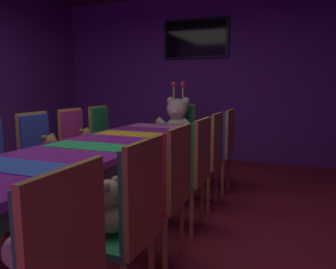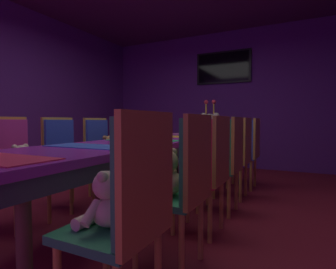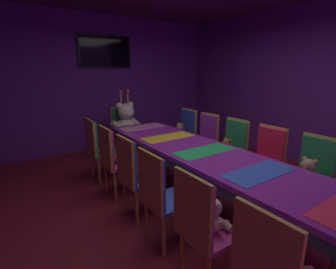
% 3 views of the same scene
% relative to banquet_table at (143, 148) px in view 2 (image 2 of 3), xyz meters
% --- Properties ---
extents(ground_plane, '(7.90, 7.90, 0.00)m').
position_rel_banquet_table_xyz_m(ground_plane, '(0.00, 0.00, -0.66)').
color(ground_plane, maroon).
extents(wall_back, '(5.20, 0.12, 2.80)m').
position_rel_banquet_table_xyz_m(wall_back, '(0.00, 3.20, 0.74)').
color(wall_back, '#59267F').
rests_on(wall_back, ground_plane).
extents(banquet_table, '(0.90, 3.66, 0.75)m').
position_rel_banquet_table_xyz_m(banquet_table, '(0.00, 0.00, 0.00)').
color(banquet_table, purple).
rests_on(banquet_table, ground_plane).
extents(chair_left_1, '(0.42, 0.41, 0.98)m').
position_rel_banquet_table_xyz_m(chair_left_1, '(-0.85, -0.89, -0.06)').
color(chair_left_1, '#CC338C').
rests_on(chair_left_1, ground_plane).
extents(teddy_left_1, '(0.23, 0.30, 0.28)m').
position_rel_banquet_table_xyz_m(teddy_left_1, '(-0.71, -0.89, -0.08)').
color(teddy_left_1, beige).
rests_on(teddy_left_1, chair_left_1).
extents(chair_left_2, '(0.42, 0.41, 0.98)m').
position_rel_banquet_table_xyz_m(chair_left_2, '(-0.86, -0.30, -0.06)').
color(chair_left_2, '#2D47B2').
rests_on(chair_left_2, ground_plane).
extents(chair_left_3, '(0.42, 0.41, 0.98)m').
position_rel_banquet_table_xyz_m(chair_left_3, '(-0.83, 0.29, -0.06)').
color(chair_left_3, '#2D47B2').
rests_on(chair_left_3, ground_plane).
extents(teddy_left_3, '(0.25, 0.32, 0.31)m').
position_rel_banquet_table_xyz_m(teddy_left_3, '(-0.69, 0.29, -0.07)').
color(teddy_left_3, olive).
rests_on(teddy_left_3, chair_left_3).
extents(chair_left_4, '(0.42, 0.41, 0.98)m').
position_rel_banquet_table_xyz_m(chair_left_4, '(-0.83, 0.90, -0.06)').
color(chair_left_4, '#CC338C').
rests_on(chair_left_4, ground_plane).
extents(teddy_left_4, '(0.24, 0.32, 0.30)m').
position_rel_banquet_table_xyz_m(teddy_left_4, '(-0.69, 0.90, -0.07)').
color(teddy_left_4, olive).
rests_on(teddy_left_4, chair_left_4).
extents(chair_left_5, '(0.42, 0.41, 0.98)m').
position_rel_banquet_table_xyz_m(chair_left_5, '(-0.84, 1.50, -0.06)').
color(chair_left_5, '#268C4C').
rests_on(chair_left_5, ground_plane).
extents(chair_right_0, '(0.42, 0.41, 0.98)m').
position_rel_banquet_table_xyz_m(chair_right_0, '(0.86, -1.47, -0.06)').
color(chair_right_0, '#268C4C').
rests_on(chair_right_0, ground_plane).
extents(teddy_right_0, '(0.22, 0.28, 0.27)m').
position_rel_banquet_table_xyz_m(teddy_right_0, '(0.72, -1.47, -0.09)').
color(teddy_right_0, beige).
rests_on(teddy_right_0, chair_right_0).
extents(chair_right_1, '(0.42, 0.41, 0.98)m').
position_rel_banquet_table_xyz_m(chair_right_1, '(0.87, -0.87, -0.06)').
color(chair_right_1, '#268C4C').
rests_on(chair_right_1, ground_plane).
extents(teddy_right_1, '(0.25, 0.32, 0.31)m').
position_rel_banquet_table_xyz_m(teddy_right_1, '(0.72, -0.87, -0.07)').
color(teddy_right_1, tan).
rests_on(teddy_right_1, chair_right_1).
extents(chair_right_2, '(0.42, 0.41, 0.98)m').
position_rel_banquet_table_xyz_m(chair_right_2, '(0.85, -0.29, -0.06)').
color(chair_right_2, red).
rests_on(chair_right_2, ground_plane).
extents(chair_right_3, '(0.42, 0.41, 0.98)m').
position_rel_banquet_table_xyz_m(chair_right_3, '(0.85, 0.30, -0.06)').
color(chair_right_3, '#268C4C').
rests_on(chair_right_3, ground_plane).
extents(teddy_right_3, '(0.21, 0.28, 0.26)m').
position_rel_banquet_table_xyz_m(teddy_right_3, '(0.70, 0.30, -0.09)').
color(teddy_right_3, brown).
rests_on(teddy_right_3, chair_right_3).
extents(chair_right_4, '(0.42, 0.41, 0.98)m').
position_rel_banquet_table_xyz_m(chair_right_4, '(0.83, 0.88, -0.06)').
color(chair_right_4, purple).
rests_on(chair_right_4, ground_plane).
extents(chair_right_5, '(0.42, 0.41, 0.98)m').
position_rel_banquet_table_xyz_m(chair_right_5, '(0.85, 1.46, -0.06)').
color(chair_right_5, '#2D47B2').
rests_on(chair_right_5, ground_plane).
extents(teddy_right_5, '(0.23, 0.30, 0.29)m').
position_rel_banquet_table_xyz_m(teddy_right_5, '(0.71, 1.46, -0.08)').
color(teddy_right_5, '#9E7247').
rests_on(teddy_right_5, chair_right_5).
extents(throne_chair, '(0.41, 0.42, 0.98)m').
position_rel_banquet_table_xyz_m(throne_chair, '(0.00, 2.37, -0.06)').
color(throne_chair, '#268C4C').
rests_on(throne_chair, ground_plane).
extents(king_teddy_bear, '(0.67, 0.52, 0.87)m').
position_rel_banquet_table_xyz_m(king_teddy_bear, '(0.00, 2.20, 0.08)').
color(king_teddy_bear, beige).
rests_on(king_teddy_bear, throne_chair).
extents(wall_tv, '(1.12, 0.06, 0.65)m').
position_rel_banquet_table_xyz_m(wall_tv, '(0.00, 3.11, 1.39)').
color(wall_tv, black).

